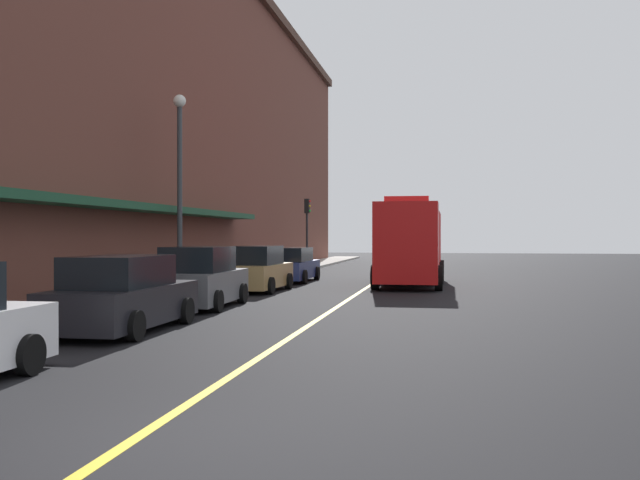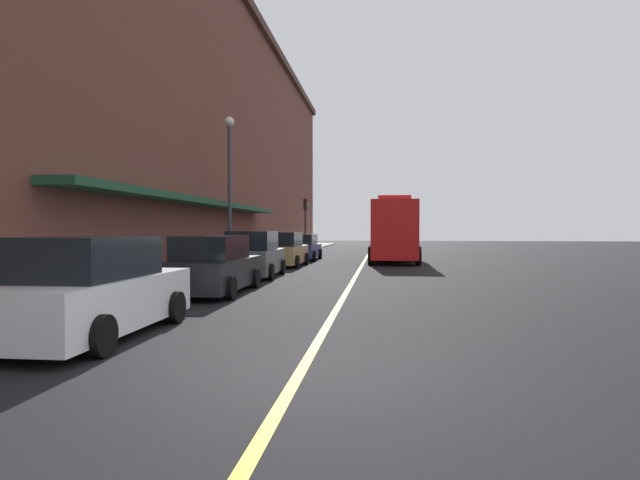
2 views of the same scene
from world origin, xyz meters
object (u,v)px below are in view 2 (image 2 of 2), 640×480
parked_car_4 (302,248)px  fire_truck (394,232)px  parked_car_1 (213,266)px  parking_meter_2 (194,254)px  traffic_light_near (305,214)px  parked_car_0 (91,290)px  parking_meter_1 (285,242)px  parked_car_3 (283,250)px  parking_meter_0 (243,247)px  street_lamp_left (230,175)px  parked_car_2 (253,256)px

parked_car_4 → fire_truck: 5.86m
parked_car_1 → parking_meter_2: size_ratio=3.53×
parked_car_1 → parking_meter_2: 2.68m
fire_truck → parking_meter_2: bearing=-27.1°
parked_car_1 → traffic_light_near: traffic_light_near is taller
parked_car_0 → traffic_light_near: (-1.28, 34.12, 2.33)m
parking_meter_1 → parking_meter_2: bearing=-90.0°
parking_meter_1 → traffic_light_near: bearing=89.6°
parked_car_3 → parking_meter_0: (-1.33, -2.78, 0.24)m
traffic_light_near → parking_meter_1: bearing=-90.4°
parking_meter_2 → parked_car_0: bearing=-81.2°
parked_car_1 → parking_meter_0: (-1.44, 8.58, 0.26)m
parked_car_4 → parking_meter_0: parked_car_4 is taller
fire_truck → parking_meter_2: (-7.07, -13.62, -0.70)m
parked_car_3 → parking_meter_0: bearing=155.7°
parking_meter_1 → parked_car_1: bearing=-85.7°
parking_meter_1 → parking_meter_2: (0.00, -16.80, 0.00)m
fire_truck → street_lamp_left: street_lamp_left is taller
parked_car_1 → traffic_light_near: size_ratio=1.09×
parking_meter_1 → street_lamp_left: street_lamp_left is taller
parked_car_1 → parked_car_4: size_ratio=0.96×
parked_car_4 → fire_truck: bearing=-102.1°
parked_car_2 → street_lamp_left: (-1.94, 3.23, 3.55)m
parked_car_0 → parked_car_1: size_ratio=0.98×
parked_car_2 → parking_meter_2: 3.29m
parked_car_2 → parking_meter_0: (-1.34, 3.33, 0.21)m
parked_car_3 → street_lamp_left: street_lamp_left is taller
parked_car_0 → fire_truck: size_ratio=0.56×
parked_car_0 → parked_car_1: (0.10, 6.34, -0.03)m
parking_meter_0 → street_lamp_left: (-0.60, -0.10, 3.34)m
fire_truck → parking_meter_0: 10.18m
parked_car_4 → parking_meter_0: (-1.43, -8.53, 0.30)m
parked_car_0 → parked_car_3: bearing=-0.6°
fire_truck → parked_car_1: bearing=-19.2°
parked_car_4 → parking_meter_1: (-1.43, 1.95, 0.30)m
parked_car_0 → street_lamp_left: bearing=6.8°
fire_truck → street_lamp_left: (-7.67, -7.40, 2.64)m
street_lamp_left → traffic_light_near: (0.66, 19.31, -1.24)m
parked_car_1 → parking_meter_2: parked_car_1 is taller
parked_car_0 → fire_truck: (5.73, 22.21, 0.93)m
parked_car_0 → parked_car_3: (-0.00, 17.70, -0.01)m
parked_car_2 → parking_meter_2: size_ratio=3.29×
parked_car_0 → fire_truck: 22.96m
parked_car_1 → fire_truck: 16.87m
parked_car_0 → parked_car_3: 17.70m
parked_car_3 → parked_car_4: 5.75m
parked_car_2 → parking_meter_2: bearing=154.3°
parked_car_1 → parked_car_3: parked_car_3 is taller
parked_car_1 → parked_car_4: bearing=-0.6°
parked_car_1 → parked_car_3: 11.36m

